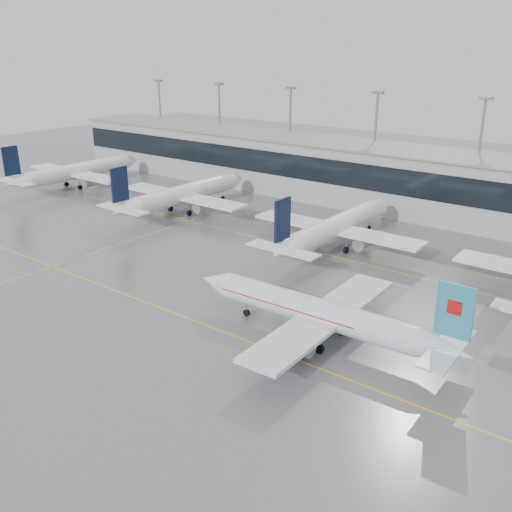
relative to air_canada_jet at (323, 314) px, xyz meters
The scene contains 12 objects.
ground 15.92m from the air_canada_jet, 160.25° to the right, with size 320.00×320.00×0.00m, color slate.
taxi_line_main 15.92m from the air_canada_jet, 160.25° to the right, with size 120.00×0.25×0.01m, color yellow.
taxi_line_north 28.95m from the air_canada_jet, 120.63° to the left, with size 120.00×0.25×0.01m, color yellow.
taxi_line_cross 45.82m from the air_canada_jet, 167.69° to the left, with size 0.25×60.00×0.01m, color yellow.
terminal 58.66m from the air_canada_jet, 104.48° to the left, with size 180.00×15.00×12.00m, color #AAAAAE.
terminal_glass 51.49m from the air_canada_jet, 106.58° to the left, with size 180.00×0.20×5.00m, color black.
terminal_roof 59.27m from the air_canada_jet, 104.48° to the left, with size 182.00×16.00×0.40m, color gray.
light_masts 65.20m from the air_canada_jet, 103.14° to the left, with size 156.40×1.00×22.60m.
air_canada_jet is the anchor object (origin of this frame).
parked_jet_a 89.30m from the air_canada_jet, 161.44° to the left, with size 29.64×36.96×11.72m.
parked_jet_b 57.21m from the air_canada_jet, 150.20° to the left, with size 29.64×36.96×11.72m.
parked_jet_c 31.98m from the air_canada_jet, 117.26° to the left, with size 29.64×36.96×11.72m.
Camera 1 is at (43.91, -45.00, 31.92)m, focal length 40.00 mm.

